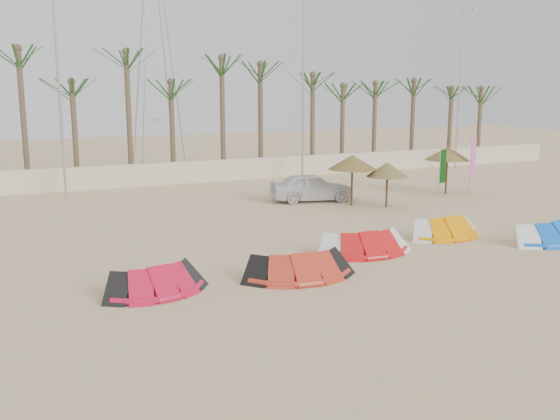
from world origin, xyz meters
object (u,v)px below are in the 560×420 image
kite_red_mid (295,263)px  kite_orange (443,226)px  parasol_left (352,162)px  car (311,187)px  parasol_mid (387,169)px  kite_red_left (155,277)px  kite_red_right (361,241)px  kite_blue (544,229)px  parasol_right (448,153)px

kite_red_mid → kite_orange: bearing=16.9°
parasol_left → car: parasol_left is taller
parasol_mid → car: 4.06m
kite_red_mid → car: 12.88m
kite_orange → kite_red_left: bearing=-170.7°
kite_red_mid → kite_red_right: size_ratio=1.02×
kite_red_mid → kite_orange: same height
kite_orange → car: bearing=97.1°
kite_red_mid → kite_red_right: bearing=25.1°
kite_blue → parasol_mid: (-1.67, 7.99, 1.41)m
parasol_right → kite_blue: bearing=-109.4°
kite_red_left → parasol_left: (11.90, 8.92, 1.71)m
parasol_left → parasol_mid: parasol_left is taller
parasol_right → car: parasol_right is taller
kite_blue → parasol_left: size_ratio=1.53×
kite_red_mid → kite_orange: size_ratio=1.12×
kite_red_right → kite_red_left: bearing=-170.9°
parasol_mid → parasol_left: bearing=140.7°
kite_orange → parasol_left: size_ratio=1.27×
parasol_mid → kite_orange: bearing=-103.5°
kite_blue → parasol_right: (3.48, 9.88, 1.77)m
kite_red_right → kite_blue: (7.28, -1.35, 0.00)m
kite_red_left → car: (10.67, 10.81, 0.30)m
car → kite_red_mid: bearing=163.0°
kite_red_right → kite_orange: bearing=9.8°
parasol_mid → kite_red_left: bearing=-149.3°
kite_red_mid → parasol_mid: 12.21m
kite_red_right → parasol_mid: (5.61, 6.64, 1.41)m
parasol_mid → car: size_ratio=0.52×
car → kite_red_left: bearing=148.2°
parasol_mid → parasol_right: size_ratio=0.86×
kite_orange → car: car is taller
kite_blue → parasol_right: bearing=70.6°
kite_red_mid → kite_blue: bearing=1.2°
kite_red_left → parasol_left: bearing=36.9°
kite_red_right → parasol_left: 8.99m
kite_red_mid → kite_red_right: (3.33, 1.56, -0.00)m
kite_red_mid → parasol_left: bearing=50.5°
kite_red_left → kite_orange: same height
parasol_right → kite_red_right: bearing=-141.6°
parasol_left → car: (-1.23, 1.89, -1.41)m
parasol_right → kite_orange: bearing=-130.1°
kite_red_right → parasol_left: size_ratio=1.39×
kite_red_right → car: (3.07, 9.60, 0.29)m
kite_red_left → kite_red_right: (7.59, 1.21, 0.00)m
kite_blue → parasol_left: parasol_left is taller
car → kite_red_right: bearing=175.1°
kite_blue → parasol_left: 9.69m
car → kite_orange: bearing=-160.0°
parasol_left → kite_red_mid: bearing=-129.5°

